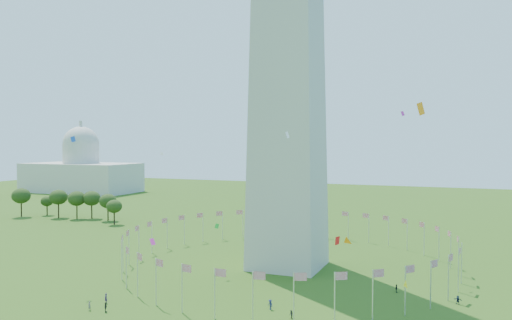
{
  "coord_description": "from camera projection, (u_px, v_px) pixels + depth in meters",
  "views": [
    {
      "loc": [
        39.25,
        -67.01,
        30.89
      ],
      "look_at": [
        -2.43,
        35.0,
        27.04
      ],
      "focal_mm": 35.0,
      "sensor_mm": 36.0,
      "label": 1
    }
  ],
  "objects": [
    {
      "name": "kites_aloft",
      "position": [
        295.0,
        209.0,
        94.9
      ],
      "size": [
        96.19,
        66.18,
        34.31
      ],
      "color": "orange",
      "rests_on": "ground"
    },
    {
      "name": "tree_line_west",
      "position": [
        70.0,
        205.0,
        201.99
      ],
      "size": [
        55.1,
        15.26,
        11.72
      ],
      "color": "#334F1A",
      "rests_on": "ground"
    },
    {
      "name": "flag_ring",
      "position": [
        288.0,
        249.0,
        124.0
      ],
      "size": [
        80.24,
        80.24,
        9.0
      ],
      "color": "silver",
      "rests_on": "ground"
    },
    {
      "name": "capitol_building",
      "position": [
        81.0,
        155.0,
        311.67
      ],
      "size": [
        70.0,
        35.0,
        46.0
      ],
      "primitive_type": null,
      "color": "beige",
      "rests_on": "ground"
    }
  ]
}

